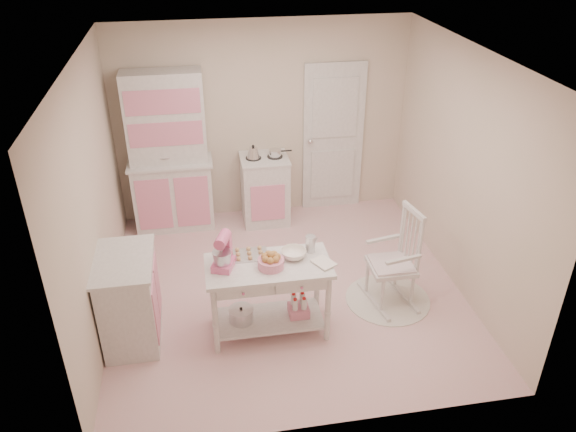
% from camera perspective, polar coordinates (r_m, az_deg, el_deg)
% --- Properties ---
extents(room_shell, '(3.84, 3.84, 2.62)m').
position_cam_1_polar(room_shell, '(5.53, -0.10, 6.36)').
color(room_shell, pink).
rests_on(room_shell, ground).
extents(door, '(0.82, 0.05, 2.04)m').
position_cam_1_polar(door, '(7.65, 4.62, 7.91)').
color(door, white).
rests_on(door, ground).
extents(hutch, '(1.06, 0.50, 2.08)m').
position_cam_1_polar(hutch, '(7.24, -12.01, 6.24)').
color(hutch, white).
rests_on(hutch, ground).
extents(stove, '(0.62, 0.57, 0.92)m').
position_cam_1_polar(stove, '(7.48, -2.35, 2.74)').
color(stove, white).
rests_on(stove, ground).
extents(base_cabinet, '(0.54, 0.84, 0.92)m').
position_cam_1_polar(base_cabinet, '(5.68, -15.80, -8.13)').
color(base_cabinet, white).
rests_on(base_cabinet, ground).
extents(lace_rug, '(0.92, 0.92, 0.01)m').
position_cam_1_polar(lace_rug, '(6.30, 10.08, -8.32)').
color(lace_rug, white).
rests_on(lace_rug, ground).
extents(rocking_chair, '(0.61, 0.80, 1.10)m').
position_cam_1_polar(rocking_chair, '(5.99, 10.53, -4.19)').
color(rocking_chair, white).
rests_on(rocking_chair, ground).
extents(work_table, '(1.20, 0.60, 0.80)m').
position_cam_1_polar(work_table, '(5.59, -1.95, -8.31)').
color(work_table, white).
rests_on(work_table, ground).
extents(stand_mixer, '(0.28, 0.33, 0.34)m').
position_cam_1_polar(stand_mixer, '(5.24, -6.65, -3.68)').
color(stand_mixer, pink).
rests_on(stand_mixer, work_table).
extents(cookie_tray, '(0.34, 0.24, 0.02)m').
position_cam_1_polar(cookie_tray, '(5.48, -3.85, -3.95)').
color(cookie_tray, silver).
rests_on(cookie_tray, work_table).
extents(bread_basket, '(0.25, 0.25, 0.09)m').
position_cam_1_polar(bread_basket, '(5.29, -1.74, -4.81)').
color(bread_basket, pink).
rests_on(bread_basket, work_table).
extents(mixing_bowl, '(0.25, 0.25, 0.08)m').
position_cam_1_polar(mixing_bowl, '(5.43, 0.57, -3.86)').
color(mixing_bowl, white).
rests_on(mixing_bowl, work_table).
extents(metal_pitcher, '(0.10, 0.10, 0.17)m').
position_cam_1_polar(metal_pitcher, '(5.50, 2.28, -2.83)').
color(metal_pitcher, silver).
rests_on(metal_pitcher, work_table).
extents(recipe_book, '(0.25, 0.27, 0.02)m').
position_cam_1_polar(recipe_book, '(5.31, 2.98, -5.09)').
color(recipe_book, white).
rests_on(recipe_book, work_table).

